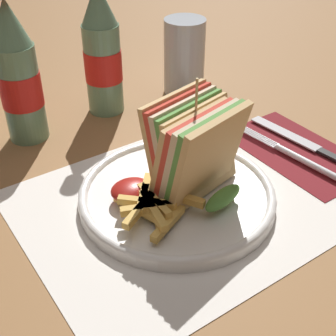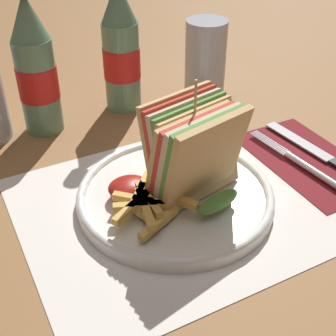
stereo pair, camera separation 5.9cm
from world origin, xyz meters
TOP-DOWN VIEW (x-y plane):
  - ground_plane at (0.00, 0.00)m, footprint 4.00×4.00m
  - placemat at (-0.00, -0.04)m, footprint 0.37×0.32m
  - plate_main at (0.01, -0.03)m, footprint 0.25×0.25m
  - club_sandwich at (0.03, -0.04)m, footprint 0.13×0.12m
  - fries_pile at (-0.04, -0.05)m, footprint 0.10×0.10m
  - ketchup_blob at (-0.04, -0.01)m, footprint 0.05×0.04m
  - napkin at (0.22, -0.04)m, footprint 0.12×0.21m
  - fork at (0.20, -0.05)m, footprint 0.03×0.18m
  - knife at (0.25, -0.04)m, footprint 0.03×0.21m
  - coke_bottle_near at (-0.08, 0.23)m, footprint 0.06×0.06m
  - coke_bottle_far at (0.06, 0.24)m, footprint 0.06×0.06m
  - glass_near at (0.21, 0.23)m, footprint 0.07×0.07m

SIDE VIEW (x-z plane):
  - ground_plane at x=0.00m, z-range 0.00..0.00m
  - placemat at x=0.00m, z-range 0.00..0.00m
  - napkin at x=0.22m, z-range 0.00..0.00m
  - knife at x=0.25m, z-range 0.00..0.01m
  - fork at x=0.20m, z-range 0.00..0.01m
  - plate_main at x=0.01m, z-range 0.00..0.02m
  - ketchup_blob at x=-0.04m, z-range 0.02..0.04m
  - fries_pile at x=-0.04m, z-range 0.02..0.04m
  - glass_near at x=0.21m, z-range -0.01..0.12m
  - club_sandwich at x=0.03m, z-range 0.00..0.15m
  - coke_bottle_near at x=-0.08m, z-range -0.02..0.22m
  - coke_bottle_far at x=0.06m, z-range -0.02..0.22m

